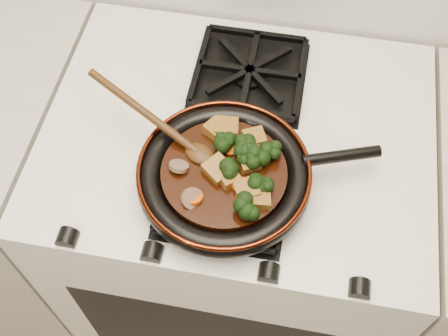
# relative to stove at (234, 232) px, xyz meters

# --- Properties ---
(stove) EXTENTS (0.76, 0.60, 0.90)m
(stove) POSITION_rel_stove_xyz_m (0.00, 0.00, 0.00)
(stove) COLOR white
(stove) RESTS_ON ground
(burner_grate_front) EXTENTS (0.23, 0.23, 0.03)m
(burner_grate_front) POSITION_rel_stove_xyz_m (0.00, -0.14, 0.46)
(burner_grate_front) COLOR black
(burner_grate_front) RESTS_ON stove
(burner_grate_back) EXTENTS (0.23, 0.23, 0.03)m
(burner_grate_back) POSITION_rel_stove_xyz_m (0.00, 0.14, 0.46)
(burner_grate_back) COLOR black
(burner_grate_back) RESTS_ON stove
(skillet) EXTENTS (0.42, 0.31, 0.05)m
(skillet) POSITION_rel_stove_xyz_m (-0.00, -0.13, 0.49)
(skillet) COLOR black
(skillet) RESTS_ON burner_grate_front
(braising_sauce) EXTENTS (0.22, 0.22, 0.02)m
(braising_sauce) POSITION_rel_stove_xyz_m (-0.00, -0.13, 0.50)
(braising_sauce) COLOR black
(braising_sauce) RESTS_ON skillet
(tofu_cube_0) EXTENTS (0.04, 0.04, 0.03)m
(tofu_cube_0) POSITION_rel_stove_xyz_m (0.06, -0.18, 0.52)
(tofu_cube_0) COLOR brown
(tofu_cube_0) RESTS_ON braising_sauce
(tofu_cube_1) EXTENTS (0.05, 0.05, 0.03)m
(tofu_cube_1) POSITION_rel_stove_xyz_m (-0.01, -0.04, 0.52)
(tofu_cube_1) COLOR brown
(tofu_cube_1) RESTS_ON braising_sauce
(tofu_cube_2) EXTENTS (0.05, 0.05, 0.03)m
(tofu_cube_2) POSITION_rel_stove_xyz_m (0.04, -0.17, 0.52)
(tofu_cube_2) COLOR brown
(tofu_cube_2) RESTS_ON braising_sauce
(tofu_cube_3) EXTENTS (0.05, 0.05, 0.03)m
(tofu_cube_3) POSITION_rel_stove_xyz_m (-0.03, -0.05, 0.52)
(tofu_cube_3) COLOR brown
(tofu_cube_3) RESTS_ON braising_sauce
(tofu_cube_4) EXTENTS (0.05, 0.05, 0.02)m
(tofu_cube_4) POSITION_rel_stove_xyz_m (0.04, -0.06, 0.52)
(tofu_cube_4) COLOR brown
(tofu_cube_4) RESTS_ON braising_sauce
(tofu_cube_5) EXTENTS (0.05, 0.05, 0.02)m
(tofu_cube_5) POSITION_rel_stove_xyz_m (0.01, -0.15, 0.52)
(tofu_cube_5) COLOR brown
(tofu_cube_5) RESTS_ON braising_sauce
(tofu_cube_6) EXTENTS (0.05, 0.05, 0.03)m
(tofu_cube_6) POSITION_rel_stove_xyz_m (0.04, -0.11, 0.52)
(tofu_cube_6) COLOR brown
(tofu_cube_6) RESTS_ON braising_sauce
(tofu_cube_7) EXTENTS (0.06, 0.06, 0.03)m
(tofu_cube_7) POSITION_rel_stove_xyz_m (-0.01, -0.13, 0.52)
(tofu_cube_7) COLOR brown
(tofu_cube_7) RESTS_ON braising_sauce
(broccoli_floret_0) EXTENTS (0.09, 0.09, 0.06)m
(broccoli_floret_0) POSITION_rel_stove_xyz_m (0.01, -0.13, 0.52)
(broccoli_floret_0) COLOR black
(broccoli_floret_0) RESTS_ON braising_sauce
(broccoli_floret_1) EXTENTS (0.08, 0.08, 0.06)m
(broccoli_floret_1) POSITION_rel_stove_xyz_m (-0.01, -0.08, 0.52)
(broccoli_floret_1) COLOR black
(broccoli_floret_1) RESTS_ON braising_sauce
(broccoli_floret_2) EXTENTS (0.07, 0.07, 0.06)m
(broccoli_floret_2) POSITION_rel_stove_xyz_m (0.05, -0.20, 0.52)
(broccoli_floret_2) COLOR black
(broccoli_floret_2) RESTS_ON braising_sauce
(broccoli_floret_3) EXTENTS (0.06, 0.06, 0.06)m
(broccoli_floret_3) POSITION_rel_stove_xyz_m (0.07, -0.08, 0.52)
(broccoli_floret_3) COLOR black
(broccoli_floret_3) RESTS_ON braising_sauce
(broccoli_floret_4) EXTENTS (0.08, 0.08, 0.05)m
(broccoli_floret_4) POSITION_rel_stove_xyz_m (0.03, -0.11, 0.52)
(broccoli_floret_4) COLOR black
(broccoli_floret_4) RESTS_ON braising_sauce
(broccoli_floret_5) EXTENTS (0.09, 0.08, 0.07)m
(broccoli_floret_5) POSITION_rel_stove_xyz_m (0.04, -0.11, 0.52)
(broccoli_floret_5) COLOR black
(broccoli_floret_5) RESTS_ON braising_sauce
(broccoli_floret_6) EXTENTS (0.07, 0.07, 0.06)m
(broccoli_floret_6) POSITION_rel_stove_xyz_m (0.06, -0.16, 0.52)
(broccoli_floret_6) COLOR black
(broccoli_floret_6) RESTS_ON braising_sauce
(broccoli_floret_7) EXTENTS (0.08, 0.07, 0.06)m
(broccoli_floret_7) POSITION_rel_stove_xyz_m (0.03, -0.08, 0.52)
(broccoli_floret_7) COLOR black
(broccoli_floret_7) RESTS_ON braising_sauce
(carrot_coin_0) EXTENTS (0.03, 0.03, 0.02)m
(carrot_coin_0) POSITION_rel_stove_xyz_m (0.03, -0.15, 0.51)
(carrot_coin_0) COLOR #BE4505
(carrot_coin_0) RESTS_ON braising_sauce
(carrot_coin_1) EXTENTS (0.03, 0.03, 0.02)m
(carrot_coin_1) POSITION_rel_stove_xyz_m (-0.00, -0.08, 0.51)
(carrot_coin_1) COLOR #BE4505
(carrot_coin_1) RESTS_ON braising_sauce
(carrot_coin_2) EXTENTS (0.03, 0.03, 0.01)m
(carrot_coin_2) POSITION_rel_stove_xyz_m (0.04, -0.18, 0.51)
(carrot_coin_2) COLOR #BE4505
(carrot_coin_2) RESTS_ON braising_sauce
(carrot_coin_3) EXTENTS (0.03, 0.03, 0.01)m
(carrot_coin_3) POSITION_rel_stove_xyz_m (-0.04, -0.19, 0.51)
(carrot_coin_3) COLOR #BE4505
(carrot_coin_3) RESTS_ON braising_sauce
(carrot_coin_4) EXTENTS (0.03, 0.03, 0.02)m
(carrot_coin_4) POSITION_rel_stove_xyz_m (-0.01, -0.06, 0.51)
(carrot_coin_4) COLOR #BE4505
(carrot_coin_4) RESTS_ON braising_sauce
(mushroom_slice_0) EXTENTS (0.04, 0.04, 0.03)m
(mushroom_slice_0) POSITION_rel_stove_xyz_m (0.05, -0.07, 0.52)
(mushroom_slice_0) COLOR brown
(mushroom_slice_0) RESTS_ON braising_sauce
(mushroom_slice_1) EXTENTS (0.04, 0.04, 0.02)m
(mushroom_slice_1) POSITION_rel_stove_xyz_m (-0.08, -0.14, 0.52)
(mushroom_slice_1) COLOR brown
(mushroom_slice_1) RESTS_ON braising_sauce
(mushroom_slice_2) EXTENTS (0.05, 0.05, 0.03)m
(mushroom_slice_2) POSITION_rel_stove_xyz_m (-0.05, -0.20, 0.52)
(mushroom_slice_2) COLOR brown
(mushroom_slice_2) RESTS_ON braising_sauce
(wooden_spoon) EXTENTS (0.15, 0.09, 0.25)m
(wooden_spoon) POSITION_rel_stove_xyz_m (-0.12, -0.08, 0.53)
(wooden_spoon) COLOR #3E240D
(wooden_spoon) RESTS_ON braising_sauce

